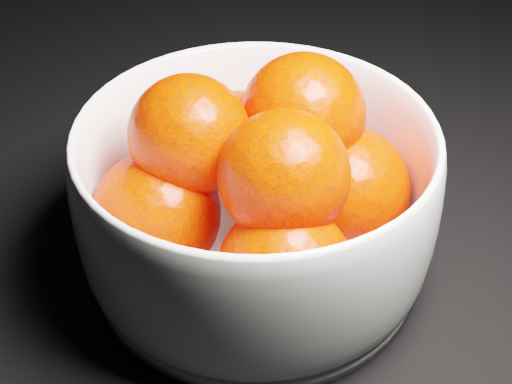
% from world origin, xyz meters
% --- Properties ---
extents(ground, '(3.00, 3.00, 0.00)m').
position_xyz_m(ground, '(0.00, 0.00, 0.00)').
color(ground, black).
rests_on(ground, ground).
extents(bowl, '(0.25, 0.25, 0.12)m').
position_xyz_m(bowl, '(0.24, -0.25, 0.06)').
color(bowl, white).
rests_on(bowl, ground).
extents(orange_pile, '(0.20, 0.19, 0.14)m').
position_xyz_m(orange_pile, '(0.24, -0.25, 0.08)').
color(orange_pile, '#FF1F00').
rests_on(orange_pile, bowl).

